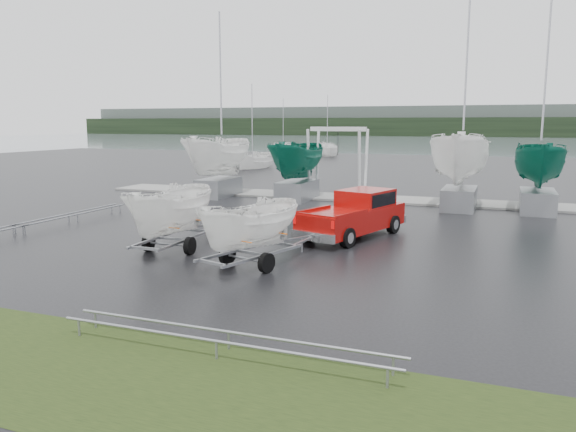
# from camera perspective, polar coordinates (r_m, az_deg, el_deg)

# --- Properties ---
(ground_plane) EXTENTS (120.00, 120.00, 0.00)m
(ground_plane) POSITION_cam_1_polar(r_m,az_deg,el_deg) (20.93, -4.23, -2.58)
(ground_plane) COLOR black
(ground_plane) RESTS_ON ground
(lake) EXTENTS (300.00, 300.00, 0.00)m
(lake) POSITION_cam_1_polar(r_m,az_deg,el_deg) (118.89, 17.03, 6.94)
(lake) COLOR gray
(lake) RESTS_ON ground
(grass_verge) EXTENTS (40.00, 40.00, 0.00)m
(grass_verge) POSITION_cam_1_polar(r_m,az_deg,el_deg) (12.35, -27.19, -12.26)
(grass_verge) COLOR black
(grass_verge) RESTS_ON ground
(dock) EXTENTS (30.00, 3.00, 0.12)m
(dock) POSITION_cam_1_polar(r_m,az_deg,el_deg) (32.97, 5.49, 1.91)
(dock) COLOR gray
(dock) RESTS_ON ground
(treeline) EXTENTS (300.00, 8.00, 6.00)m
(treeline) POSITION_cam_1_polar(r_m,az_deg,el_deg) (188.69, 18.70, 8.55)
(treeline) COLOR black
(treeline) RESTS_ON ground
(far_hill) EXTENTS (300.00, 6.00, 10.00)m
(far_hill) POSITION_cam_1_polar(r_m,az_deg,el_deg) (196.68, 18.85, 9.15)
(far_hill) COLOR #4C5651
(far_hill) RESTS_ON ground
(pickup_truck) EXTENTS (3.28, 5.59, 1.76)m
(pickup_truck) POSITION_cam_1_polar(r_m,az_deg,el_deg) (21.86, 6.99, 0.34)
(pickup_truck) COLOR #950B08
(pickup_truck) RESTS_ON ground
(trailer_hitched) EXTENTS (2.19, 3.79, 4.64)m
(trailer_hitched) POSITION_cam_1_polar(r_m,az_deg,el_deg) (16.76, -3.89, 3.18)
(trailer_hitched) COLOR gray
(trailer_hitched) RESTS_ON ground
(trailer_parked) EXTENTS (1.83, 3.64, 5.20)m
(trailer_parked) POSITION_cam_1_polar(r_m,az_deg,el_deg) (19.21, -11.96, 4.65)
(trailer_parked) COLOR gray
(trailer_parked) RESTS_ON ground
(boat_hoist) EXTENTS (3.30, 2.18, 4.12)m
(boat_hoist) POSITION_cam_1_polar(r_m,az_deg,el_deg) (32.81, 5.08, 6.48)
(boat_hoist) COLOR silver
(boat_hoist) RESTS_ON ground
(keelboat_0) EXTENTS (2.49, 3.20, 10.66)m
(keelboat_0) POSITION_cam_1_polar(r_m,az_deg,el_deg) (33.47, -7.17, 8.71)
(keelboat_0) COLOR gray
(keelboat_0) RESTS_ON ground
(keelboat_1) EXTENTS (2.24, 3.20, 7.06)m
(keelboat_1) POSITION_cam_1_polar(r_m,az_deg,el_deg) (31.64, 0.96, 7.97)
(keelboat_1) COLOR gray
(keelboat_1) RESTS_ON ground
(keelboat_2) EXTENTS (2.80, 3.20, 10.98)m
(keelboat_2) POSITION_cam_1_polar(r_m,az_deg,el_deg) (29.56, 17.36, 9.24)
(keelboat_2) COLOR gray
(keelboat_2) RESTS_ON ground
(keelboat_3) EXTENTS (2.34, 3.20, 10.50)m
(keelboat_3) POSITION_cam_1_polar(r_m,az_deg,el_deg) (29.83, 24.41, 7.37)
(keelboat_3) COLOR gray
(keelboat_3) RESTS_ON ground
(mast_rack_0) EXTENTS (0.56, 6.50, 0.06)m
(mast_rack_0) POSITION_cam_1_polar(r_m,az_deg,el_deg) (26.70, -21.02, 0.20)
(mast_rack_0) COLOR gray
(mast_rack_0) RESTS_ON ground
(mast_rack_2) EXTENTS (7.00, 0.56, 0.06)m
(mast_rack_2) POSITION_cam_1_polar(r_m,az_deg,el_deg) (10.95, -6.66, -12.07)
(mast_rack_2) COLOR gray
(mast_rack_2) RESTS_ON ground
(moored_boat_0) EXTENTS (2.91, 2.97, 11.39)m
(moored_boat_0) POSITION_cam_1_polar(r_m,az_deg,el_deg) (54.76, -3.61, 4.88)
(moored_boat_0) COLOR white
(moored_boat_0) RESTS_ON ground
(moored_boat_1) EXTENTS (3.47, 3.51, 11.49)m
(moored_boat_1) POSITION_cam_1_polar(r_m,az_deg,el_deg) (75.74, 3.99, 6.14)
(moored_boat_1) COLOR white
(moored_boat_1) RESTS_ON ground
(moored_boat_4) EXTENTS (2.65, 2.70, 11.09)m
(moored_boat_4) POSITION_cam_1_polar(r_m,az_deg,el_deg) (86.94, -0.49, 6.59)
(moored_boat_4) COLOR white
(moored_boat_4) RESTS_ON ground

